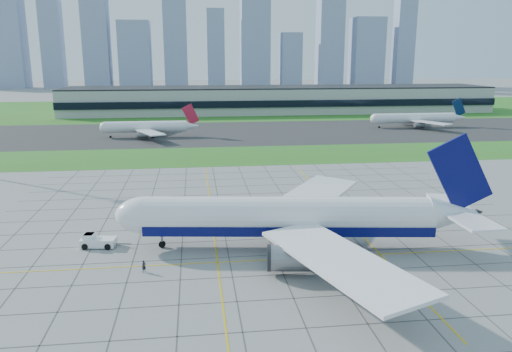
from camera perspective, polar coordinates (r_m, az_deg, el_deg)
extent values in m
plane|color=gray|center=(86.70, 2.22, -9.01)|extent=(1400.00, 1400.00, 0.00)
cube|color=#32611B|center=(172.79, -2.58, 2.34)|extent=(700.00, 35.00, 0.04)
cube|color=#383838|center=(226.90, -3.69, 4.97)|extent=(700.00, 75.00, 0.04)
cube|color=#32611B|center=(335.99, -4.85, 7.66)|extent=(700.00, 145.00, 0.04)
cube|color=#474744|center=(101.18, -26.98, -7.17)|extent=(0.18, 130.00, 0.02)
cube|color=#474744|center=(98.71, -22.59, -7.22)|extent=(0.18, 130.00, 0.02)
cube|color=#474744|center=(96.85, -17.99, -7.22)|extent=(0.18, 130.00, 0.02)
cube|color=#474744|center=(95.61, -13.24, -7.18)|extent=(0.18, 130.00, 0.02)
cube|color=#474744|center=(95.04, -8.41, -7.09)|extent=(0.18, 130.00, 0.02)
cube|color=#474744|center=(95.14, -3.56, -6.94)|extent=(0.18, 130.00, 0.02)
cube|color=#474744|center=(95.91, 1.25, -6.75)|extent=(0.18, 130.00, 0.02)
cube|color=#474744|center=(97.33, 5.95, -6.51)|extent=(0.18, 130.00, 0.02)
cube|color=#474744|center=(99.38, 10.48, -6.25)|extent=(0.18, 130.00, 0.02)
cube|color=#474744|center=(102.01, 14.79, -5.96)|extent=(0.18, 130.00, 0.02)
cube|color=#474744|center=(105.19, 18.86, -5.65)|extent=(0.18, 130.00, 0.02)
cube|color=#474744|center=(108.87, 22.67, -5.34)|extent=(0.18, 130.00, 0.02)
cube|color=#474744|center=(112.99, 26.21, -5.03)|extent=(0.18, 130.00, 0.02)
cube|color=#474744|center=(65.53, 5.74, -16.90)|extent=(110.00, 0.18, 0.02)
cube|color=#474744|center=(72.39, 4.31, -13.76)|extent=(110.00, 0.18, 0.02)
cube|color=#474744|center=(79.46, 3.16, -11.17)|extent=(110.00, 0.18, 0.02)
cube|color=#474744|center=(86.69, 2.22, -9.00)|extent=(110.00, 0.18, 0.02)
cube|color=#474744|center=(94.05, 1.43, -7.16)|extent=(110.00, 0.18, 0.02)
cube|color=#474744|center=(101.51, 0.76, -5.60)|extent=(110.00, 0.18, 0.02)
cube|color=#474744|center=(109.04, 0.19, -4.24)|extent=(110.00, 0.18, 0.02)
cube|color=#474744|center=(116.63, -0.31, -3.06)|extent=(110.00, 0.18, 0.02)
cube|color=#474744|center=(124.28, -0.75, -2.03)|extent=(110.00, 0.18, 0.02)
cube|color=#474744|center=(131.96, -1.13, -1.12)|extent=(110.00, 0.18, 0.02)
cube|color=#474744|center=(139.69, -1.47, -0.30)|extent=(110.00, 0.18, 0.02)
cube|color=#474744|center=(147.44, -1.78, 0.42)|extent=(110.00, 0.18, 0.02)
cube|color=#E1B40B|center=(84.87, 2.44, -9.50)|extent=(120.00, 0.25, 0.03)
cube|color=#E1B40B|center=(104.48, -5.00, -5.09)|extent=(0.25, 100.00, 0.03)
cube|color=#E1B40B|center=(108.99, 9.92, -4.45)|extent=(0.25, 100.00, 0.03)
cube|color=#B7B7B2|center=(314.68, 2.70, 8.68)|extent=(260.00, 42.00, 15.00)
cube|color=black|center=(293.63, 3.41, 8.24)|extent=(260.00, 1.00, 4.00)
cube|color=black|center=(314.14, 2.71, 10.12)|extent=(260.00, 42.00, 0.80)
cube|color=#8D9AB9|center=(632.70, -26.51, 15.44)|extent=(31.00, 27.90, 142.00)
cube|color=#8D9AB9|center=(618.96, -22.23, 13.73)|extent=(22.00, 19.80, 95.00)
cube|color=#8D9AB9|center=(610.38, -17.96, 17.14)|extent=(28.00, 25.20, 160.00)
cube|color=#8D9AB9|center=(602.62, -13.63, 13.36)|extent=(35.00, 31.50, 74.00)
cube|color=#8D9AB9|center=(599.97, -9.22, 15.66)|extent=(26.00, 23.40, 118.00)
cube|color=#8D9AB9|center=(599.83, -4.63, 14.35)|extent=(20.00, 18.00, 88.00)
cube|color=#8D9AB9|center=(605.03, -0.13, 17.32)|extent=(33.00, 29.70, 150.00)
cube|color=#8D9AB9|center=(610.27, 3.99, 13.12)|extent=(24.00, 21.60, 62.00)
cube|color=#8D9AB9|center=(621.71, 8.47, 16.06)|extent=(29.00, 26.10, 128.00)
cube|color=#8D9AB9|center=(634.61, 12.52, 13.66)|extent=(36.00, 32.40, 80.00)
cube|color=#8D9AB9|center=(651.48, 16.52, 14.52)|extent=(22.00, 19.80, 105.00)
cylinder|color=white|center=(87.85, 3.65, -4.48)|extent=(50.53, 13.03, 6.54)
cube|color=#070A4C|center=(88.50, 3.63, -5.76)|extent=(50.47, 12.60, 1.74)
ellipsoid|color=white|center=(89.98, -12.53, -4.35)|extent=(11.22, 7.85, 6.54)
cube|color=black|center=(90.39, -14.03, -3.99)|extent=(2.83, 3.77, 0.65)
cone|color=white|center=(93.91, 21.57, -4.03)|extent=(9.45, 7.30, 6.21)
cube|color=#070A4C|center=(92.32, 22.27, 0.31)|extent=(11.85, 2.09, 13.90)
cube|color=white|center=(105.35, 6.68, -2.13)|extent=(25.03, 30.85, 1.06)
cube|color=white|center=(72.65, 9.63, -9.48)|extent=(18.98, 32.04, 1.06)
cylinder|color=slate|center=(99.72, 3.27, -4.26)|extent=(7.56, 5.03, 4.14)
cylinder|color=slate|center=(78.26, 4.08, -9.33)|extent=(7.56, 5.03, 4.14)
cylinder|color=gray|center=(90.93, -10.70, -7.19)|extent=(0.44, 0.44, 2.83)
cylinder|color=black|center=(91.22, -10.68, -7.68)|extent=(1.26, 0.70, 1.20)
cylinder|color=black|center=(93.35, 6.85, -6.97)|extent=(1.57, 1.48, 1.42)
cylinder|color=black|center=(86.89, 7.36, -8.56)|extent=(1.57, 1.48, 1.42)
cube|color=white|center=(94.13, -17.55, -7.21)|extent=(6.38, 3.60, 1.41)
cube|color=white|center=(94.30, -18.53, -6.59)|extent=(2.09, 2.44, 1.11)
cube|color=black|center=(94.23, -18.54, -6.48)|extent=(1.87, 2.21, 0.71)
cube|color=gray|center=(93.00, -14.97, -7.49)|extent=(3.03, 0.58, 0.18)
cylinder|color=black|center=(96.05, -18.45, -7.09)|extent=(1.17, 0.65, 1.11)
cylinder|color=black|center=(93.73, -18.96, -7.64)|extent=(1.17, 0.65, 1.11)
cylinder|color=black|center=(94.83, -16.12, -7.19)|extent=(1.17, 0.65, 1.11)
cylinder|color=black|center=(92.48, -16.58, -7.75)|extent=(1.17, 0.65, 1.11)
imported|color=black|center=(81.69, -12.68, -10.04)|extent=(0.86, 0.80, 1.96)
cylinder|color=white|center=(217.95, -12.43, 5.52)|extent=(33.90, 4.80, 4.80)
cube|color=#B21430|center=(216.40, -7.49, 7.00)|extent=(7.46, 0.40, 9.15)
cube|color=white|center=(228.71, -11.59, 5.72)|extent=(13.89, 20.66, 0.40)
cube|color=white|center=(206.99, -12.03, 4.92)|extent=(13.89, 20.66, 0.40)
cylinder|color=black|center=(220.43, -11.59, 4.60)|extent=(1.00, 1.00, 1.00)
cylinder|color=black|center=(216.09, -11.68, 4.42)|extent=(1.00, 1.00, 1.00)
cylinder|color=white|center=(255.90, 17.68, 6.33)|extent=(39.98, 4.80, 4.80)
cube|color=#061C42|center=(265.43, 22.16, 7.29)|extent=(7.46, 0.40, 9.15)
cube|color=white|center=(267.08, 17.24, 6.45)|extent=(13.89, 20.66, 0.40)
cube|color=white|center=(247.33, 19.31, 5.80)|extent=(13.89, 20.66, 0.40)
cylinder|color=black|center=(259.75, 18.09, 5.50)|extent=(1.00, 1.00, 1.00)
cylinder|color=black|center=(255.81, 18.51, 5.36)|extent=(1.00, 1.00, 1.00)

